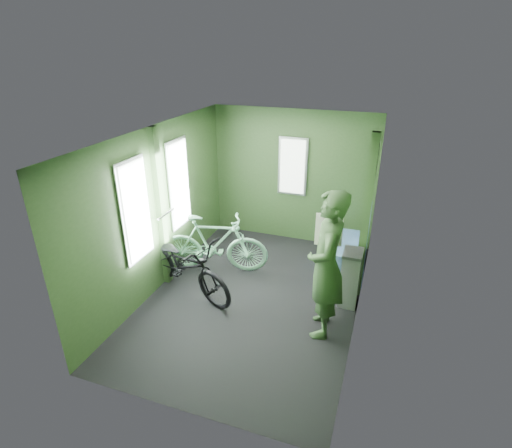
{
  "coord_description": "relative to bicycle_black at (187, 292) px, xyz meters",
  "views": [
    {
      "loc": [
        1.57,
        -4.38,
        3.3
      ],
      "look_at": [
        0.0,
        0.1,
        1.1
      ],
      "focal_mm": 28.0,
      "sensor_mm": 36.0,
      "label": 1
    }
  ],
  "objects": [
    {
      "name": "room",
      "position": [
        0.92,
        0.22,
        1.44
      ],
      "size": [
        4.0,
        4.02,
        2.31
      ],
      "color": "black",
      "rests_on": "ground"
    },
    {
      "name": "bicycle_black",
      "position": [
        0.0,
        0.0,
        0.0
      ],
      "size": [
        1.9,
        1.33,
        1.0
      ],
      "primitive_type": "imported",
      "rotation": [
        0.0,
        -0.13,
        1.19
      ],
      "color": "black",
      "rests_on": "ground"
    },
    {
      "name": "bicycle_mint",
      "position": [
        0.16,
        0.64,
        0.0
      ],
      "size": [
        1.73,
        0.98,
        1.04
      ],
      "primitive_type": "imported",
      "rotation": [
        0.0,
        -0.15,
        1.81
      ],
      "color": "#82D0A2",
      "rests_on": "ground"
    },
    {
      "name": "passenger",
      "position": [
        1.97,
        -0.17,
        0.92
      ],
      "size": [
        0.54,
        0.73,
        1.84
      ],
      "rotation": [
        0.0,
        0.0,
        -1.42
      ],
      "color": "#36552E",
      "rests_on": "ground"
    },
    {
      "name": "waste_box",
      "position": [
        2.21,
        0.5,
        0.4
      ],
      "size": [
        0.24,
        0.33,
        0.8
      ],
      "primitive_type": "cube",
      "color": "gray",
      "rests_on": "ground"
    },
    {
      "name": "bench_seat",
      "position": [
        2.1,
        1.38,
        0.3
      ],
      "size": [
        0.57,
        0.98,
        1.02
      ],
      "rotation": [
        0.0,
        0.0,
        0.04
      ],
      "color": "#304967",
      "rests_on": "ground"
    }
  ]
}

